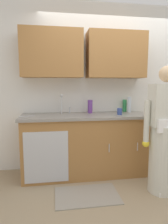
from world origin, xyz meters
TOP-DOWN VIEW (x-y plane):
  - ground_plane at (0.00, 0.00)m, footprint 9.00×9.00m
  - kitchen_wall_with_uppers at (-0.14, 0.99)m, footprint 4.80×0.44m
  - counter_cabinet at (-0.55, 0.70)m, footprint 1.90×0.62m
  - countertop at (-0.55, 0.70)m, footprint 1.96×0.66m
  - sink at (-0.88, 0.71)m, footprint 0.50×0.36m
  - person_at_sink at (0.34, 0.02)m, footprint 0.55×0.34m
  - floor_mat at (-0.64, 0.05)m, footprint 0.80×0.50m
  - bottle_cleaner_spray at (0.15, 0.94)m, footprint 0.07×0.07m
  - bottle_soap at (0.20, 0.85)m, footprint 0.06×0.06m
  - bottle_water_tall at (-0.46, 0.85)m, footprint 0.08×0.08m
  - cup_by_sink at (-0.05, 0.61)m, footprint 0.08×0.08m
  - knife_on_counter at (-1.43, 0.66)m, footprint 0.24×0.06m

SIDE VIEW (x-z plane):
  - ground_plane at x=0.00m, z-range 0.00..0.00m
  - floor_mat at x=-0.64m, z-range 0.00..0.01m
  - counter_cabinet at x=-0.55m, z-range 0.00..0.90m
  - person_at_sink at x=0.34m, z-range -0.12..1.50m
  - countertop at x=-0.55m, z-range 0.90..0.94m
  - sink at x=-0.88m, z-range 0.75..1.10m
  - knife_on_counter at x=-1.43m, z-range 0.94..0.95m
  - cup_by_sink at x=-0.05m, z-range 0.94..1.04m
  - bottle_cleaner_spray at x=0.15m, z-range 0.94..1.14m
  - bottle_water_tall at x=-0.46m, z-range 0.94..1.15m
  - bottle_soap at x=0.20m, z-range 0.94..1.20m
  - kitchen_wall_with_uppers at x=-0.14m, z-range 0.13..2.83m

